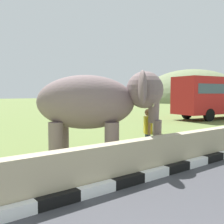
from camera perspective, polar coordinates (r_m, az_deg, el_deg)
The scene contains 7 objects.
striped_curb at distance 5.27m, azimuth -16.32°, elevation -19.13°, with size 16.20×0.20×0.24m.
barrier_parapet at distance 6.54m, azimuth 2.50°, elevation -10.82°, with size 28.00×0.36×1.00m, color tan.
elephant at distance 8.25m, azimuth -3.31°, elevation 1.89°, with size 3.91×3.72×2.87m.
person_handler at distance 8.96m, azimuth 7.83°, elevation -4.00°, with size 0.45×0.56×1.66m.
bus_red at distance 24.81m, azimuth 23.14°, elevation 3.55°, with size 10.25×3.74×3.50m.
cow_near at distance 14.50m, azimuth 8.55°, elevation -1.14°, with size 1.35×1.83×1.23m.
hill_east at distance 69.86m, azimuth 17.23°, elevation 2.14°, with size 30.73×24.58×16.41m.
Camera 1 is at (-2.07, -0.33, 2.19)m, focal length 41.88 mm.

